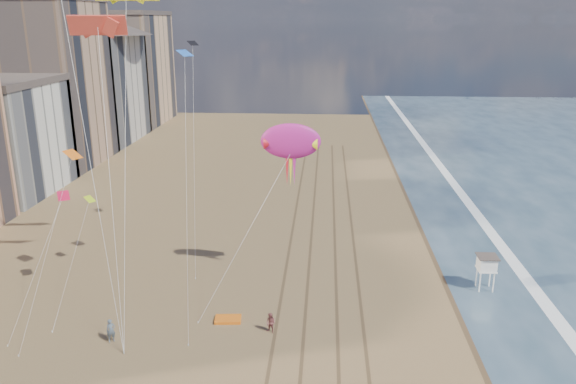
% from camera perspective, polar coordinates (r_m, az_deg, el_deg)
% --- Properties ---
extents(wet_sand, '(260.00, 260.00, 0.00)m').
position_cam_1_polar(wet_sand, '(70.91, 16.99, -4.33)').
color(wet_sand, '#42301E').
rests_on(wet_sand, ground).
extents(foam, '(260.00, 260.00, 0.00)m').
position_cam_1_polar(foam, '(71.99, 20.26, -4.33)').
color(foam, white).
rests_on(foam, ground).
extents(tracks, '(7.68, 120.00, 0.01)m').
position_cam_1_polar(tracks, '(59.80, 3.45, -7.65)').
color(tracks, brown).
rests_on(tracks, ground).
extents(buildings, '(34.72, 131.35, 29.00)m').
position_cam_1_polar(buildings, '(102.76, -24.56, 9.20)').
color(buildings, '#C6B284').
rests_on(buildings, ground).
extents(lifeguard_stand, '(1.92, 1.92, 3.47)m').
position_cam_1_polar(lifeguard_stand, '(57.35, 19.54, -6.88)').
color(lifeguard_stand, white).
rests_on(lifeguard_stand, ground).
extents(grounded_kite, '(2.38, 1.64, 0.26)m').
position_cam_1_polar(grounded_kite, '(50.20, -6.11, -12.74)').
color(grounded_kite, orange).
rests_on(grounded_kite, ground).
extents(show_kite, '(6.25, 4.42, 17.84)m').
position_cam_1_polar(show_kite, '(51.14, 0.27, 5.14)').
color(show_kite, '#B31B80').
rests_on(show_kite, ground).
extents(kite_flyer_a, '(0.86, 0.79, 1.97)m').
position_cam_1_polar(kite_flyer_a, '(48.82, -17.55, -13.28)').
color(kite_flyer_a, slate).
rests_on(kite_flyer_a, ground).
extents(kite_flyer_b, '(1.08, 1.00, 1.77)m').
position_cam_1_polar(kite_flyer_b, '(47.91, -1.77, -13.16)').
color(kite_flyer_b, '#924B4A').
rests_on(kite_flyer_b, ground).
extents(small_kites, '(12.98, 14.96, 15.24)m').
position_cam_1_polar(small_kites, '(54.18, -16.83, 6.34)').
color(small_kites, black).
rests_on(small_kites, ground).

